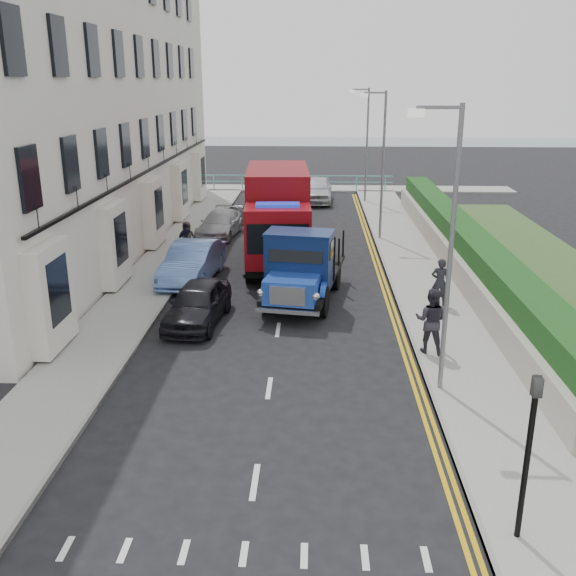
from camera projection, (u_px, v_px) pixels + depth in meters
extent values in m
plane|color=black|center=(274.00, 356.00, 18.21)|extent=(120.00, 120.00, 0.00)
cube|color=gray|center=(164.00, 265.00, 26.95)|extent=(2.40, 38.00, 0.12)
cube|color=gray|center=(415.00, 268.00, 26.53)|extent=(2.60, 38.00, 0.12)
cube|color=gray|center=(299.00, 188.00, 45.74)|extent=(30.00, 2.50, 0.12)
plane|color=slate|center=(306.00, 146.00, 75.20)|extent=(120.00, 120.00, 0.00)
cube|color=silver|center=(80.00, 91.00, 28.76)|extent=(6.00, 30.00, 14.00)
cube|color=black|center=(154.00, 167.00, 29.69)|extent=(0.12, 28.00, 0.10)
cube|color=#B2AD9E|center=(448.00, 257.00, 26.33)|extent=(0.30, 28.00, 1.00)
cube|color=#133C13|center=(466.00, 247.00, 26.18)|extent=(1.20, 28.00, 1.70)
cube|color=#59B2A5|center=(299.00, 176.00, 44.66)|extent=(13.00, 0.08, 0.06)
cube|color=#59B2A5|center=(299.00, 182.00, 44.80)|extent=(13.00, 0.06, 0.05)
cylinder|color=slate|center=(450.00, 257.00, 15.06)|extent=(0.12, 0.12, 7.00)
cube|color=slate|center=(439.00, 107.00, 14.02)|extent=(1.00, 0.08, 0.08)
cube|color=beige|center=(416.00, 113.00, 14.08)|extent=(0.35, 0.18, 0.18)
cylinder|color=slate|center=(383.00, 168.00, 30.25)|extent=(0.12, 0.12, 7.00)
cube|color=slate|center=(375.00, 93.00, 29.22)|extent=(1.00, 0.08, 0.08)
cube|color=beige|center=(364.00, 95.00, 29.28)|extent=(0.35, 0.18, 0.18)
cylinder|color=slate|center=(367.00, 147.00, 39.75)|extent=(0.12, 0.12, 7.00)
cube|color=slate|center=(361.00, 89.00, 38.72)|extent=(1.00, 0.08, 0.08)
cube|color=beige|center=(352.00, 91.00, 38.77)|extent=(0.35, 0.18, 0.18)
cylinder|color=black|center=(526.00, 465.00, 10.44)|extent=(0.10, 0.10, 3.00)
imported|color=black|center=(534.00, 405.00, 10.10)|extent=(0.16, 0.20, 1.00)
cylinder|color=black|center=(267.00, 298.00, 21.44)|extent=(0.45, 1.07, 1.04)
cylinder|color=black|center=(323.00, 302.00, 21.07)|extent=(0.45, 1.07, 1.04)
cylinder|color=black|center=(286.00, 273.00, 24.26)|extent=(0.45, 1.07, 1.04)
cylinder|color=black|center=(336.00, 276.00, 23.89)|extent=(0.45, 1.07, 1.04)
cube|color=black|center=(303.00, 282.00, 22.62)|extent=(2.87, 5.46, 0.19)
cube|color=#2047B0|center=(292.00, 289.00, 20.63)|extent=(1.88, 1.66, 0.78)
cube|color=silver|center=(287.00, 296.00, 19.96)|extent=(1.14, 0.27, 0.60)
cube|color=#0E204F|center=(299.00, 260.00, 21.60)|extent=(2.35, 1.63, 1.89)
cube|color=black|center=(310.00, 265.00, 23.75)|extent=(2.73, 3.36, 0.13)
cylinder|color=black|center=(250.00, 268.00, 24.62)|extent=(0.39, 1.15, 1.13)
cylinder|color=black|center=(306.00, 268.00, 24.65)|extent=(0.39, 1.15, 1.13)
cylinder|color=black|center=(253.00, 248.00, 27.65)|extent=(0.39, 1.15, 1.13)
cylinder|color=black|center=(303.00, 248.00, 27.68)|extent=(0.39, 1.15, 1.13)
cylinder|color=black|center=(255.00, 236.00, 29.79)|extent=(0.39, 1.15, 1.13)
cylinder|color=black|center=(301.00, 235.00, 29.82)|extent=(0.39, 1.15, 1.13)
cube|color=black|center=(278.00, 246.00, 27.11)|extent=(2.77, 7.31, 0.26)
cube|color=maroon|center=(278.00, 236.00, 24.24)|extent=(2.57, 2.09, 2.26)
cube|color=black|center=(278.00, 239.00, 23.31)|extent=(2.26, 0.21, 1.13)
cube|color=maroon|center=(278.00, 204.00, 27.69)|extent=(2.87, 5.47, 3.08)
imported|color=black|center=(198.00, 303.00, 20.48)|extent=(1.97, 4.06, 1.34)
imported|color=#668DDA|center=(192.00, 262.00, 24.77)|extent=(2.05, 4.69, 1.50)
imported|color=#A8A9AD|center=(220.00, 224.00, 31.94)|extent=(2.21, 4.41, 1.23)
imported|color=black|center=(272.00, 197.00, 37.99)|extent=(3.97, 6.30, 1.62)
imported|color=silver|center=(317.00, 189.00, 40.79)|extent=(2.03, 4.78, 1.61)
imported|color=black|center=(440.00, 282.00, 21.69)|extent=(0.65, 0.47, 1.65)
imported|color=#2D2A33|center=(431.00, 320.00, 17.92)|extent=(1.11, 1.00, 1.89)
imported|color=black|center=(187.00, 240.00, 27.62)|extent=(0.92, 0.89, 1.54)
imported|color=#3B342B|center=(187.00, 239.00, 27.70)|extent=(0.85, 0.65, 1.56)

